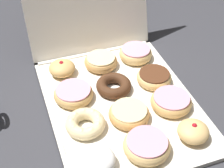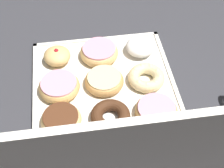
% 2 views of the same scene
% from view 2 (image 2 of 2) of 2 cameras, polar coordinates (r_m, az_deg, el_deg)
% --- Properties ---
extents(ground_plane, '(3.00, 3.00, 0.00)m').
position_cam_2_polar(ground_plane, '(0.96, -0.80, -3.33)').
color(ground_plane, '#333338').
extents(donut_box, '(0.41, 0.54, 0.01)m').
position_cam_2_polar(donut_box, '(0.95, -0.80, -3.13)').
color(donut_box, silver).
rests_on(donut_box, ground).
extents(powdered_filled_donut_0, '(0.09, 0.09, 0.05)m').
position_cam_2_polar(powdered_filled_donut_0, '(1.07, 4.77, 6.32)').
color(powdered_filled_donut_0, white).
rests_on(powdered_filled_donut_0, donut_box).
extents(pink_frosted_donut_1, '(0.12, 0.12, 0.04)m').
position_cam_2_polar(pink_frosted_donut_1, '(1.06, -1.98, 5.42)').
color(pink_frosted_donut_1, '#E5B770').
rests_on(pink_frosted_donut_1, donut_box).
extents(jelly_filled_donut_2, '(0.08, 0.08, 0.05)m').
position_cam_2_polar(jelly_filled_donut_2, '(1.06, -9.25, 4.71)').
color(jelly_filled_donut_2, '#E5B770').
rests_on(jelly_filled_donut_2, donut_box).
extents(cruller_donut_3, '(0.11, 0.11, 0.04)m').
position_cam_2_polar(cruller_donut_3, '(0.99, 5.81, 1.13)').
color(cruller_donut_3, beige).
rests_on(cruller_donut_3, donut_box).
extents(glazed_ring_donut_4, '(0.11, 0.11, 0.03)m').
position_cam_2_polar(glazed_ring_donut_4, '(0.98, -1.32, 0.58)').
color(glazed_ring_donut_4, tan).
rests_on(glazed_ring_donut_4, donut_box).
extents(pink_frosted_donut_5, '(0.12, 0.12, 0.04)m').
position_cam_2_polar(pink_frosted_donut_5, '(0.97, -8.91, -0.38)').
color(pink_frosted_donut_5, tan).
rests_on(pink_frosted_donut_5, donut_box).
extents(pink_frosted_donut_6, '(0.12, 0.12, 0.04)m').
position_cam_2_polar(pink_frosted_donut_6, '(0.91, 7.48, -4.54)').
color(pink_frosted_donut_6, tan).
rests_on(pink_frosted_donut_6, donut_box).
extents(chocolate_cake_ring_donut_7, '(0.11, 0.11, 0.03)m').
position_cam_2_polar(chocolate_cake_ring_donut_7, '(0.90, -0.36, -5.43)').
color(chocolate_cake_ring_donut_7, '#472816').
rests_on(chocolate_cake_ring_donut_7, donut_box).
extents(chocolate_frosted_donut_8, '(0.11, 0.11, 0.03)m').
position_cam_2_polar(chocolate_frosted_donut_8, '(0.90, -8.59, -5.95)').
color(chocolate_frosted_donut_8, '#E5B770').
rests_on(chocolate_frosted_donut_8, donut_box).
extents(jelly_filled_donut_9, '(0.08, 0.08, 0.05)m').
position_cam_2_polar(jelly_filled_donut_9, '(0.85, 9.85, -11.02)').
color(jelly_filled_donut_9, tan).
rests_on(jelly_filled_donut_9, donut_box).
extents(glazed_ring_donut_10, '(0.11, 0.11, 0.04)m').
position_cam_2_polar(glazed_ring_donut_10, '(0.83, 1.05, -12.27)').
color(glazed_ring_donut_10, tan).
rests_on(glazed_ring_donut_10, donut_box).
extents(pink_frosted_donut_11, '(0.11, 0.11, 0.04)m').
position_cam_2_polar(pink_frosted_donut_11, '(0.83, -7.70, -13.35)').
color(pink_frosted_donut_11, '#E5B770').
rests_on(pink_frosted_donut_11, donut_box).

